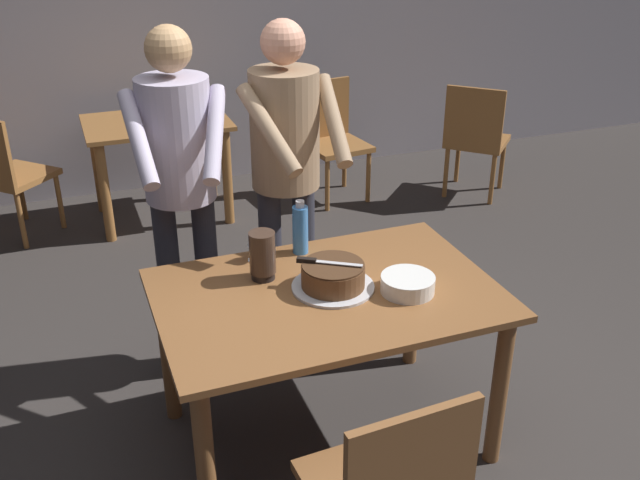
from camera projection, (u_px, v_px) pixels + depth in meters
name	position (u px, v px, depth m)	size (l,w,h in m)	color
ground_plane	(326.00, 435.00, 3.26)	(14.00, 14.00, 0.00)	#383330
back_wall	(167.00, 14.00, 5.51)	(10.00, 0.12, 2.70)	#ADA8B2
main_dining_table	(327.00, 316.00, 2.99)	(1.38, 0.92, 0.75)	brown
cake_on_platter	(333.00, 277.00, 2.94)	(0.34, 0.34, 0.11)	silver
cake_knife	(316.00, 261.00, 2.92)	(0.24, 0.16, 0.02)	silver
plate_stack	(408.00, 284.00, 2.92)	(0.22, 0.22, 0.07)	white
wine_glass_near	(255.00, 239.00, 3.14)	(0.08, 0.08, 0.14)	silver
water_bottle	(300.00, 229.00, 3.20)	(0.07, 0.07, 0.25)	#387AC6
hurricane_lamp	(262.00, 255.00, 2.99)	(0.11, 0.11, 0.21)	black
person_cutting_cake	(286.00, 161.00, 3.37)	(0.46, 0.57, 1.72)	#2D2D38
person_standing_beside	(179.00, 172.00, 3.24)	(0.46, 0.57, 1.72)	#2D2D38
background_table	(158.00, 142.00, 5.18)	(1.00, 0.70, 0.74)	#9E6633
background_chair_1	(332.00, 136.00, 5.59)	(0.50, 0.50, 0.90)	#9E6633
background_chair_2	(476.00, 136.00, 5.58)	(0.62, 0.62, 0.90)	#9E6633
background_chair_3	(5.00, 171.00, 4.89)	(0.62, 0.62, 0.90)	#9E6633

